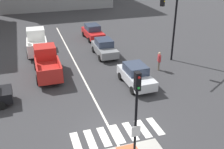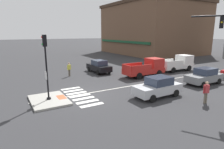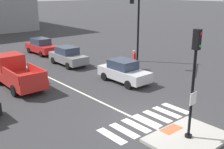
{
  "view_description": "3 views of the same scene",
  "coord_description": "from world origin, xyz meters",
  "px_view_note": "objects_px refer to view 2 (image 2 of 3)",
  "views": [
    {
      "loc": [
        -4.22,
        -12.04,
        9.72
      ],
      "look_at": [
        0.9,
        3.71,
        1.97
      ],
      "focal_mm": 43.58,
      "sensor_mm": 36.0,
      "label": 1
    },
    {
      "loc": [
        14.32,
        -5.34,
        5.13
      ],
      "look_at": [
        -0.65,
        3.43,
        1.29
      ],
      "focal_mm": 30.45,
      "sensor_mm": 36.0,
      "label": 2
    },
    {
      "loc": [
        -9.82,
        -8.78,
        6.48
      ],
      "look_at": [
        0.34,
        3.14,
        1.69
      ],
      "focal_mm": 44.47,
      "sensor_mm": 36.0,
      "label": 3
    }
  ],
  "objects_px": {
    "car_black_cross_left": "(99,66)",
    "pedestrian_at_curb_left": "(69,68)",
    "signal_pole": "(46,62)",
    "car_silver_eastbound_mid": "(158,87)",
    "pickup_truck_red_westbound_far": "(147,68)",
    "pickup_truck_white_westbound_distant": "(178,63)",
    "car_grey_eastbound_far": "(204,76)",
    "pedestrian_waiting_far_side": "(206,91)"
  },
  "relations": [
    {
      "from": "car_silver_eastbound_mid",
      "to": "pickup_truck_red_westbound_far",
      "type": "height_order",
      "value": "pickup_truck_red_westbound_far"
    },
    {
      "from": "car_black_cross_left",
      "to": "pickup_truck_red_westbound_far",
      "type": "bearing_deg",
      "value": 40.61
    },
    {
      "from": "pickup_truck_red_westbound_far",
      "to": "pedestrian_at_curb_left",
      "type": "height_order",
      "value": "pickup_truck_red_westbound_far"
    },
    {
      "from": "pedestrian_at_curb_left",
      "to": "pedestrian_waiting_far_side",
      "type": "relative_size",
      "value": 1.0
    },
    {
      "from": "car_grey_eastbound_far",
      "to": "car_black_cross_left",
      "type": "bearing_deg",
      "value": -147.76
    },
    {
      "from": "car_black_cross_left",
      "to": "pedestrian_at_curb_left",
      "type": "xyz_separation_m",
      "value": [
        0.28,
        -4.09,
        0.17
      ]
    },
    {
      "from": "car_black_cross_left",
      "to": "pedestrian_at_curb_left",
      "type": "distance_m",
      "value": 4.1
    },
    {
      "from": "car_silver_eastbound_mid",
      "to": "pedestrian_at_curb_left",
      "type": "relative_size",
      "value": 2.47
    },
    {
      "from": "car_grey_eastbound_far",
      "to": "car_black_cross_left",
      "type": "relative_size",
      "value": 0.99
    },
    {
      "from": "pedestrian_waiting_far_side",
      "to": "pickup_truck_red_westbound_far",
      "type": "bearing_deg",
      "value": 165.95
    },
    {
      "from": "pickup_truck_red_westbound_far",
      "to": "pedestrian_at_curb_left",
      "type": "distance_m",
      "value": 9.33
    },
    {
      "from": "signal_pole",
      "to": "car_silver_eastbound_mid",
      "type": "height_order",
      "value": "signal_pole"
    },
    {
      "from": "car_silver_eastbound_mid",
      "to": "pedestrian_waiting_far_side",
      "type": "xyz_separation_m",
      "value": [
        2.96,
        1.94,
        0.17
      ]
    },
    {
      "from": "car_silver_eastbound_mid",
      "to": "pickup_truck_red_westbound_far",
      "type": "distance_m",
      "value": 7.62
    },
    {
      "from": "signal_pole",
      "to": "pickup_truck_red_westbound_far",
      "type": "relative_size",
      "value": 0.95
    },
    {
      "from": "car_grey_eastbound_far",
      "to": "pedestrian_at_curb_left",
      "type": "height_order",
      "value": "pedestrian_at_curb_left"
    },
    {
      "from": "pedestrian_at_curb_left",
      "to": "pickup_truck_red_westbound_far",
      "type": "bearing_deg",
      "value": 61.22
    },
    {
      "from": "pickup_truck_red_westbound_far",
      "to": "pedestrian_waiting_far_side",
      "type": "xyz_separation_m",
      "value": [
        9.27,
        -2.32,
        0.0
      ]
    },
    {
      "from": "pickup_truck_red_westbound_far",
      "to": "pickup_truck_white_westbound_distant",
      "type": "xyz_separation_m",
      "value": [
        -0.42,
        5.94,
        0.0
      ]
    },
    {
      "from": "car_grey_eastbound_far",
      "to": "pickup_truck_white_westbound_distant",
      "type": "xyz_separation_m",
      "value": [
        -6.23,
        3.36,
        0.17
      ]
    },
    {
      "from": "car_grey_eastbound_far",
      "to": "car_black_cross_left",
      "type": "height_order",
      "value": "same"
    },
    {
      "from": "car_silver_eastbound_mid",
      "to": "pickup_truck_red_westbound_far",
      "type": "bearing_deg",
      "value": 145.99
    },
    {
      "from": "signal_pole",
      "to": "pedestrian_at_curb_left",
      "type": "relative_size",
      "value": 2.9
    },
    {
      "from": "car_black_cross_left",
      "to": "pedestrian_waiting_far_side",
      "type": "distance_m",
      "value": 14.15
    },
    {
      "from": "pickup_truck_white_westbound_distant",
      "to": "pedestrian_at_curb_left",
      "type": "height_order",
      "value": "pickup_truck_white_westbound_distant"
    },
    {
      "from": "car_silver_eastbound_mid",
      "to": "car_black_cross_left",
      "type": "bearing_deg",
      "value": 179.11
    },
    {
      "from": "car_black_cross_left",
      "to": "pedestrian_at_curb_left",
      "type": "relative_size",
      "value": 2.49
    },
    {
      "from": "signal_pole",
      "to": "pedestrian_waiting_far_side",
      "type": "height_order",
      "value": "signal_pole"
    },
    {
      "from": "pickup_truck_red_westbound_far",
      "to": "pickup_truck_white_westbound_distant",
      "type": "relative_size",
      "value": 0.99
    },
    {
      "from": "pickup_truck_red_westbound_far",
      "to": "pedestrian_at_curb_left",
      "type": "relative_size",
      "value": 3.06
    },
    {
      "from": "pickup_truck_red_westbound_far",
      "to": "pickup_truck_white_westbound_distant",
      "type": "bearing_deg",
      "value": 94.03
    },
    {
      "from": "signal_pole",
      "to": "car_silver_eastbound_mid",
      "type": "relative_size",
      "value": 1.17
    },
    {
      "from": "car_silver_eastbound_mid",
      "to": "car_black_cross_left",
      "type": "height_order",
      "value": "same"
    },
    {
      "from": "car_grey_eastbound_far",
      "to": "pickup_truck_red_westbound_far",
      "type": "xyz_separation_m",
      "value": [
        -5.81,
        -2.58,
        0.17
      ]
    },
    {
      "from": "signal_pole",
      "to": "car_black_cross_left",
      "type": "height_order",
      "value": "signal_pole"
    },
    {
      "from": "pickup_truck_white_westbound_distant",
      "to": "pedestrian_at_curb_left",
      "type": "relative_size",
      "value": 3.09
    },
    {
      "from": "car_grey_eastbound_far",
      "to": "pickup_truck_white_westbound_distant",
      "type": "height_order",
      "value": "pickup_truck_white_westbound_distant"
    },
    {
      "from": "signal_pole",
      "to": "pickup_truck_red_westbound_far",
      "type": "distance_m",
      "value": 12.73
    },
    {
      "from": "signal_pole",
      "to": "car_silver_eastbound_mid",
      "type": "xyz_separation_m",
      "value": [
        3.39,
        7.95,
        -2.25
      ]
    },
    {
      "from": "car_grey_eastbound_far",
      "to": "pedestrian_waiting_far_side",
      "type": "bearing_deg",
      "value": -54.78
    },
    {
      "from": "pickup_truck_white_westbound_distant",
      "to": "pedestrian_at_curb_left",
      "type": "distance_m",
      "value": 14.69
    },
    {
      "from": "car_silver_eastbound_mid",
      "to": "pedestrian_at_curb_left",
      "type": "height_order",
      "value": "pedestrian_at_curb_left"
    }
  ]
}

